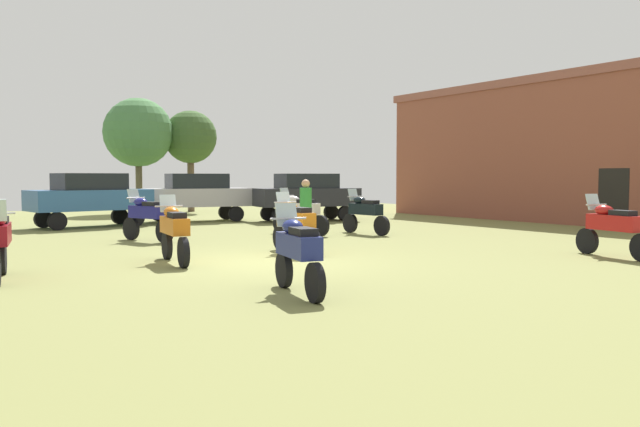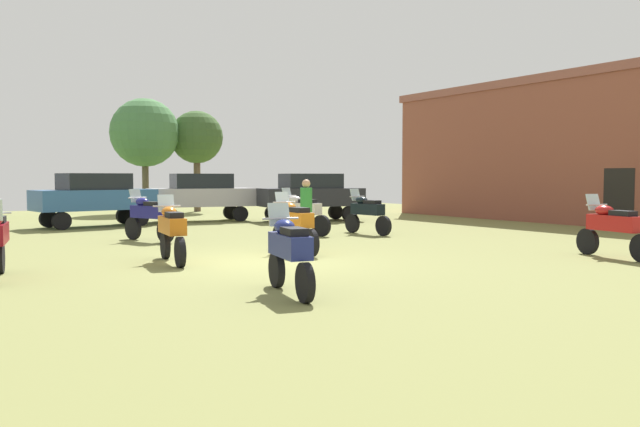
{
  "view_description": "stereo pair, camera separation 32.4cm",
  "coord_description": "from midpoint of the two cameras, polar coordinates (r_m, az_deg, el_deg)",
  "views": [
    {
      "loc": [
        -6.87,
        -12.5,
        1.9
      ],
      "look_at": [
        2.94,
        2.25,
        0.89
      ],
      "focal_mm": 36.47,
      "sensor_mm": 36.0,
      "label": 1
    },
    {
      "loc": [
        -6.6,
        -12.68,
        1.9
      ],
      "look_at": [
        2.94,
        2.25,
        0.89
      ],
      "focal_mm": 36.47,
      "sensor_mm": 36.0,
      "label": 2
    }
  ],
  "objects": [
    {
      "name": "motorcycle_8",
      "position": [
        15.82,
        -2.77,
        -0.89
      ],
      "size": [
        0.62,
        2.22,
        1.5
      ],
      "rotation": [
        0.0,
        0.0,
        -0.03
      ],
      "color": "black",
      "rests_on": "ground"
    },
    {
      "name": "person_1",
      "position": [
        18.49,
        -1.76,
        0.7
      ],
      "size": [
        0.48,
        0.48,
        1.8
      ],
      "rotation": [
        0.0,
        0.0,
        3.98
      ],
      "color": "#212A44",
      "rests_on": "ground"
    },
    {
      "name": "brick_building",
      "position": [
        29.47,
        23.58,
        5.17
      ],
      "size": [
        6.12,
        20.12,
        6.03
      ],
      "color": "brown",
      "rests_on": "ground"
    },
    {
      "name": "motorcycle_9",
      "position": [
        14.45,
        -13.3,
        -1.41
      ],
      "size": [
        0.65,
        2.19,
        1.47
      ],
      "rotation": [
        0.0,
        0.0,
        -0.14
      ],
      "color": "black",
      "rests_on": "ground"
    },
    {
      "name": "car_3",
      "position": [
        27.65,
        -11.07,
        1.73
      ],
      "size": [
        4.52,
        2.43,
        2.0
      ],
      "rotation": [
        0.0,
        0.0,
        1.42
      ],
      "color": "black",
      "rests_on": "ground"
    },
    {
      "name": "car_4",
      "position": [
        27.37,
        -1.53,
        1.78
      ],
      "size": [
        4.55,
        2.53,
        2.0
      ],
      "rotation": [
        0.0,
        0.0,
        1.39
      ],
      "color": "black",
      "rests_on": "ground"
    },
    {
      "name": "tree_4",
      "position": [
        34.95,
        -15.92,
        6.83
      ],
      "size": [
        3.53,
        3.53,
        5.91
      ],
      "color": "brown",
      "rests_on": "ground"
    },
    {
      "name": "motorcycle_11",
      "position": [
        20.83,
        -2.25,
        0.14
      ],
      "size": [
        0.86,
        2.24,
        1.51
      ],
      "rotation": [
        0.0,
        0.0,
        0.3
      ],
      "color": "black",
      "rests_on": "ground"
    },
    {
      "name": "motorcycle_5",
      "position": [
        21.2,
        3.53,
        0.13
      ],
      "size": [
        0.62,
        2.17,
        1.47
      ],
      "rotation": [
        0.0,
        0.0,
        0.08
      ],
      "color": "black",
      "rests_on": "ground"
    },
    {
      "name": "motorcycle_4",
      "position": [
        16.45,
        23.81,
        -1.05
      ],
      "size": [
        0.73,
        2.23,
        1.47
      ],
      "rotation": [
        0.0,
        0.0,
        -0.2
      ],
      "color": "black",
      "rests_on": "ground"
    },
    {
      "name": "motorcycle_10",
      "position": [
        19.45,
        -15.43,
        -0.21
      ],
      "size": [
        0.87,
        2.17,
        1.51
      ],
      "rotation": [
        0.0,
        0.0,
        0.31
      ],
      "color": "black",
      "rests_on": "ground"
    },
    {
      "name": "tree_3",
      "position": [
        35.55,
        -11.56,
        6.53
      ],
      "size": [
        2.81,
        2.81,
        5.39
      ],
      "color": "brown",
      "rests_on": "ground"
    },
    {
      "name": "car_2",
      "position": [
        25.64,
        -19.89,
        1.48
      ],
      "size": [
        4.5,
        2.35,
        2.0
      ],
      "rotation": [
        0.0,
        0.0,
        1.7
      ],
      "color": "black",
      "rests_on": "ground"
    },
    {
      "name": "motorcycle_1",
      "position": [
        10.35,
        -2.86,
        -3.26
      ],
      "size": [
        0.71,
        2.04,
        1.44
      ],
      "rotation": [
        0.0,
        0.0,
        -0.21
      ],
      "color": "black",
      "rests_on": "ground"
    },
    {
      "name": "ground_plane",
      "position": [
        14.41,
        -5.46,
        -4.29
      ],
      "size": [
        44.0,
        52.0,
        0.02
      ],
      "color": "olive"
    }
  ]
}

